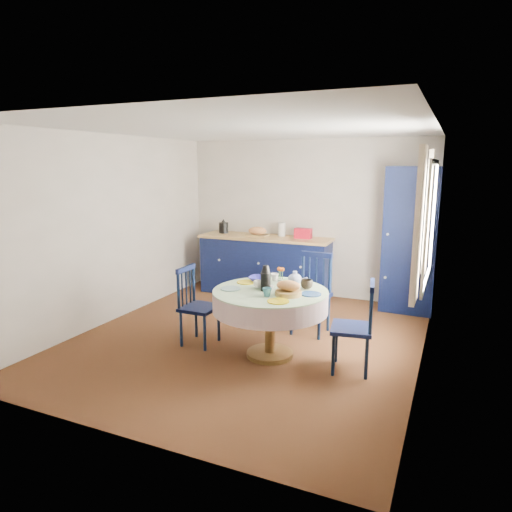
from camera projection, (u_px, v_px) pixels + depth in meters
The scene contains 17 objects.
floor at pixel (247, 339), 5.59m from camera, with size 4.50×4.50×0.00m, color black.
ceiling at pixel (246, 128), 5.10m from camera, with size 4.50×4.50×0.00m, color white.
wall_back at pixel (305, 218), 7.36m from camera, with size 4.00×0.02×2.50m, color beige.
wall_left at pixel (112, 229), 6.14m from camera, with size 0.02×4.50×2.50m, color beige.
wall_right at pixel (428, 251), 4.55m from camera, with size 0.02×4.50×2.50m, color beige.
window at pixel (427, 221), 4.79m from camera, with size 0.10×1.74×1.45m.
kitchen_counter at pixel (266, 264), 7.48m from camera, with size 2.17×0.72×1.20m.
pantry_cabinet at pixel (411, 240), 6.52m from camera, with size 0.74×0.54×2.08m.
dining_table at pixel (271, 301), 4.98m from camera, with size 1.26×1.26×1.04m.
chair_left at pixel (197, 305), 5.38m from camera, with size 0.40×0.42×0.93m.
chair_far at pixel (312, 293), 5.75m from camera, with size 0.48×0.46×1.01m.
chair_right at pixel (356, 326), 4.65m from camera, with size 0.47×0.49×0.95m.
mug_a at pixel (258, 284), 5.04m from camera, with size 0.11×0.11×0.09m, color silver.
mug_b at pixel (267, 292), 4.72m from camera, with size 0.10×0.10×0.09m, color #2F6675.
mug_c at pixel (307, 284), 5.00m from camera, with size 0.13×0.13×0.11m, color black.
mug_d at pixel (275, 277), 5.35m from camera, with size 0.09×0.09×0.09m, color silver.
cobalt_bowl at pixel (259, 279), 5.34m from camera, with size 0.23×0.23×0.06m, color navy.
Camera 1 is at (2.23, -4.79, 2.10)m, focal length 32.00 mm.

